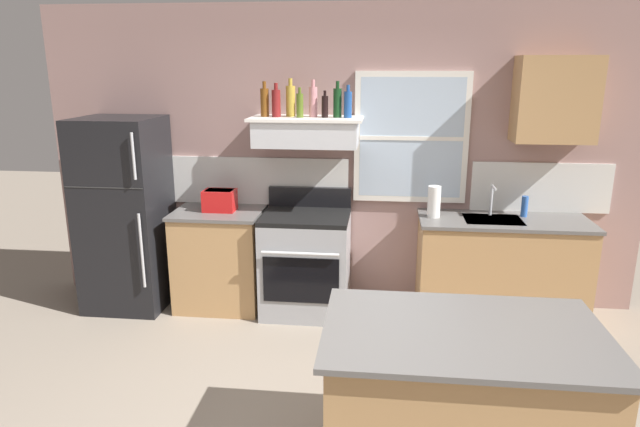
{
  "coord_description": "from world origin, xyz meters",
  "views": [
    {
      "loc": [
        0.4,
        -2.78,
        2.18
      ],
      "look_at": [
        -0.05,
        1.2,
        1.1
      ],
      "focal_mm": 31.17,
      "sensor_mm": 36.0,
      "label": 1
    }
  ],
  "objects_px": {
    "bottle_dark_green_wine": "(337,102)",
    "bottle_rose_pink": "(313,101)",
    "bottle_red_label_wine": "(276,103)",
    "bottle_balsamic_dark": "(325,106)",
    "stove_range": "(306,262)",
    "bottle_blue_liqueur": "(348,104)",
    "bottle_amber_wine": "(265,102)",
    "kitchen_island": "(459,410)",
    "toaster": "(220,200)",
    "bottle_olive_oil_square": "(300,105)",
    "refrigerator": "(125,214)",
    "bottle_champagne_gold_foil": "(291,100)",
    "paper_towel_roll": "(434,202)",
    "dish_soap_bottle": "(525,206)"
  },
  "relations": [
    {
      "from": "bottle_red_label_wine",
      "to": "bottle_blue_liqueur",
      "type": "relative_size",
      "value": 1.05
    },
    {
      "from": "bottle_red_label_wine",
      "to": "kitchen_island",
      "type": "distance_m",
      "value": 2.9
    },
    {
      "from": "bottle_olive_oil_square",
      "to": "paper_towel_roll",
      "type": "bearing_deg",
      "value": -0.23
    },
    {
      "from": "bottle_red_label_wine",
      "to": "bottle_balsamic_dark",
      "type": "bearing_deg",
      "value": -0.98
    },
    {
      "from": "bottle_dark_green_wine",
      "to": "paper_towel_roll",
      "type": "distance_m",
      "value": 1.18
    },
    {
      "from": "paper_towel_roll",
      "to": "bottle_amber_wine",
      "type": "bearing_deg",
      "value": 178.01
    },
    {
      "from": "bottle_dark_green_wine",
      "to": "bottle_amber_wine",
      "type": "bearing_deg",
      "value": 179.38
    },
    {
      "from": "kitchen_island",
      "to": "bottle_red_label_wine",
      "type": "bearing_deg",
      "value": 121.84
    },
    {
      "from": "bottle_amber_wine",
      "to": "kitchen_island",
      "type": "relative_size",
      "value": 0.21
    },
    {
      "from": "bottle_amber_wine",
      "to": "bottle_rose_pink",
      "type": "distance_m",
      "value": 0.42
    },
    {
      "from": "refrigerator",
      "to": "bottle_champagne_gold_foil",
      "type": "distance_m",
      "value": 1.82
    },
    {
      "from": "bottle_dark_green_wine",
      "to": "bottle_rose_pink",
      "type": "bearing_deg",
      "value": 173.7
    },
    {
      "from": "bottle_champagne_gold_foil",
      "to": "kitchen_island",
      "type": "height_order",
      "value": "bottle_champagne_gold_foil"
    },
    {
      "from": "bottle_amber_wine",
      "to": "bottle_balsamic_dark",
      "type": "xyz_separation_m",
      "value": [
        0.52,
        -0.03,
        -0.03
      ]
    },
    {
      "from": "bottle_amber_wine",
      "to": "dish_soap_bottle",
      "type": "bearing_deg",
      "value": 1.26
    },
    {
      "from": "bottle_champagne_gold_foil",
      "to": "bottle_olive_oil_square",
      "type": "distance_m",
      "value": 0.15
    },
    {
      "from": "bottle_amber_wine",
      "to": "bottle_olive_oil_square",
      "type": "xyz_separation_m",
      "value": [
        0.31,
        -0.05,
        -0.02
      ]
    },
    {
      "from": "bottle_balsamic_dark",
      "to": "bottle_red_label_wine",
      "type": "bearing_deg",
      "value": 179.02
    },
    {
      "from": "stove_range",
      "to": "bottle_dark_green_wine",
      "type": "relative_size",
      "value": 3.63
    },
    {
      "from": "bottle_amber_wine",
      "to": "bottle_dark_green_wine",
      "type": "relative_size",
      "value": 0.99
    },
    {
      "from": "bottle_red_label_wine",
      "to": "bottle_rose_pink",
      "type": "xyz_separation_m",
      "value": [
        0.31,
        0.04,
        0.01
      ]
    },
    {
      "from": "bottle_amber_wine",
      "to": "bottle_blue_liqueur",
      "type": "height_order",
      "value": "bottle_amber_wine"
    },
    {
      "from": "stove_range",
      "to": "bottle_olive_oil_square",
      "type": "height_order",
      "value": "bottle_olive_oil_square"
    },
    {
      "from": "toaster",
      "to": "bottle_red_label_wine",
      "type": "distance_m",
      "value": 1.0
    },
    {
      "from": "bottle_rose_pink",
      "to": "bottle_dark_green_wine",
      "type": "relative_size",
      "value": 1.04
    },
    {
      "from": "bottle_blue_liqueur",
      "to": "kitchen_island",
      "type": "distance_m",
      "value": 2.66
    },
    {
      "from": "dish_soap_bottle",
      "to": "toaster",
      "type": "bearing_deg",
      "value": -177.88
    },
    {
      "from": "bottle_red_label_wine",
      "to": "paper_towel_roll",
      "type": "height_order",
      "value": "bottle_red_label_wine"
    },
    {
      "from": "toaster",
      "to": "kitchen_island",
      "type": "xyz_separation_m",
      "value": [
        1.86,
        -2.12,
        -0.55
      ]
    },
    {
      "from": "refrigerator",
      "to": "bottle_red_label_wine",
      "type": "bearing_deg",
      "value": 3.75
    },
    {
      "from": "bottle_rose_pink",
      "to": "dish_soap_bottle",
      "type": "distance_m",
      "value": 2.02
    },
    {
      "from": "toaster",
      "to": "bottle_olive_oil_square",
      "type": "distance_m",
      "value": 1.11
    },
    {
      "from": "stove_range",
      "to": "bottle_blue_liqueur",
      "type": "height_order",
      "value": "bottle_blue_liqueur"
    },
    {
      "from": "toaster",
      "to": "bottle_balsamic_dark",
      "type": "bearing_deg",
      "value": 1.37
    },
    {
      "from": "bottle_olive_oil_square",
      "to": "bottle_rose_pink",
      "type": "relative_size",
      "value": 0.8
    },
    {
      "from": "refrigerator",
      "to": "bottle_red_label_wine",
      "type": "xyz_separation_m",
      "value": [
        1.39,
        0.09,
        1.0
      ]
    },
    {
      "from": "bottle_rose_pink",
      "to": "bottle_red_label_wine",
      "type": "bearing_deg",
      "value": -173.41
    },
    {
      "from": "bottle_amber_wine",
      "to": "bottle_rose_pink",
      "type": "relative_size",
      "value": 0.95
    },
    {
      "from": "bottle_red_label_wine",
      "to": "bottle_champagne_gold_foil",
      "type": "bearing_deg",
      "value": 36.95
    },
    {
      "from": "stove_range",
      "to": "bottle_olive_oil_square",
      "type": "relative_size",
      "value": 4.39
    },
    {
      "from": "bottle_champagne_gold_foil",
      "to": "bottle_balsamic_dark",
      "type": "distance_m",
      "value": 0.32
    },
    {
      "from": "refrigerator",
      "to": "bottle_red_label_wine",
      "type": "height_order",
      "value": "bottle_red_label_wine"
    },
    {
      "from": "stove_range",
      "to": "bottle_dark_green_wine",
      "type": "bearing_deg",
      "value": 17.15
    },
    {
      "from": "paper_towel_roll",
      "to": "refrigerator",
      "type": "bearing_deg",
      "value": -178.75
    },
    {
      "from": "toaster",
      "to": "paper_towel_roll",
      "type": "distance_m",
      "value": 1.88
    },
    {
      "from": "bottle_olive_oil_square",
      "to": "stove_range",
      "type": "bearing_deg",
      "value": -40.25
    },
    {
      "from": "bottle_blue_liqueur",
      "to": "dish_soap_bottle",
      "type": "xyz_separation_m",
      "value": [
        1.53,
        0.08,
        -0.86
      ]
    },
    {
      "from": "bottle_rose_pink",
      "to": "bottle_champagne_gold_foil",
      "type": "bearing_deg",
      "value": 166.89
    },
    {
      "from": "bottle_red_label_wine",
      "to": "bottle_rose_pink",
      "type": "bearing_deg",
      "value": 6.59
    },
    {
      "from": "refrigerator",
      "to": "bottle_dark_green_wine",
      "type": "distance_m",
      "value": 2.16
    }
  ]
}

